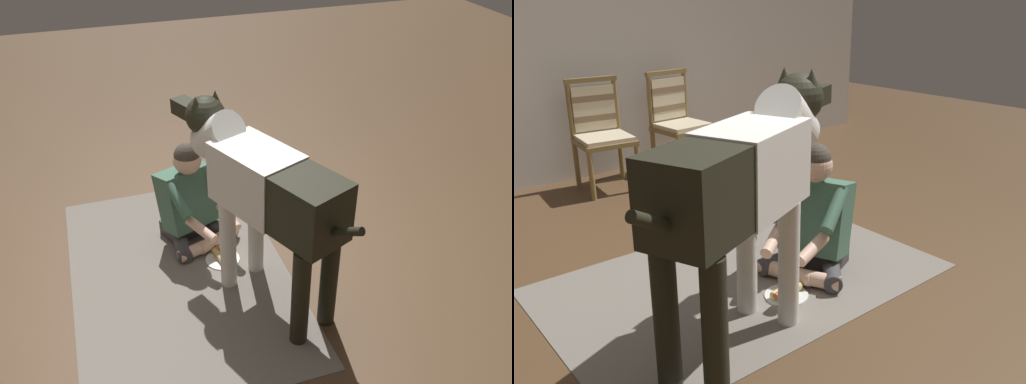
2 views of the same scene
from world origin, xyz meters
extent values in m
plane|color=#4F3722|center=(0.00, 0.00, 0.00)|extent=(13.33, 13.33, 0.00)
cube|color=slate|center=(0.00, 0.37, 0.00)|extent=(2.33, 1.51, 0.01)
cube|color=#3A393C|center=(0.50, 0.21, 0.06)|extent=(0.35, 0.41, 0.12)
cylinder|color=#3A393C|center=(0.41, 0.01, 0.07)|extent=(0.35, 0.37, 0.11)
cylinder|color=beige|center=(0.24, 0.01, 0.06)|extent=(0.25, 0.36, 0.09)
cylinder|color=#3A393C|center=(0.29, 0.29, 0.07)|extent=(0.40, 0.13, 0.11)
cylinder|color=beige|center=(0.18, 0.17, 0.06)|extent=(0.20, 0.37, 0.09)
cube|color=#3F6752|center=(0.45, 0.19, 0.35)|extent=(0.44, 0.49, 0.50)
cylinder|color=#3F6752|center=(0.38, -0.03, 0.48)|extent=(0.30, 0.19, 0.24)
cylinder|color=beige|center=(0.17, -0.06, 0.30)|extent=(0.28, 0.14, 0.12)
cylinder|color=#3F6752|center=(0.24, 0.29, 0.48)|extent=(0.30, 0.19, 0.24)
cylinder|color=beige|center=(0.08, 0.17, 0.30)|extent=(0.27, 0.20, 0.12)
sphere|color=beige|center=(0.41, 0.18, 0.70)|extent=(0.21, 0.21, 0.21)
sphere|color=#403830|center=(0.41, 0.18, 0.73)|extent=(0.19, 0.19, 0.19)
cylinder|color=silver|center=(-0.21, 0.05, 0.35)|extent=(0.11, 0.11, 0.69)
cylinder|color=silver|center=(-0.11, -0.18, 0.35)|extent=(0.11, 0.11, 0.69)
cylinder|color=black|center=(-0.85, -0.21, 0.35)|extent=(0.11, 0.11, 0.69)
cylinder|color=black|center=(-0.75, -0.45, 0.35)|extent=(0.11, 0.11, 0.69)
cube|color=silver|center=(-0.29, -0.12, 0.89)|extent=(0.64, 0.54, 0.40)
cube|color=black|center=(-0.68, -0.28, 0.89)|extent=(0.57, 0.50, 0.38)
cylinder|color=silver|center=(0.06, 0.03, 1.05)|extent=(0.46, 0.38, 0.39)
sphere|color=black|center=(0.17, 0.08, 1.14)|extent=(0.27, 0.27, 0.27)
cube|color=black|center=(0.38, 0.16, 1.12)|extent=(0.23, 0.19, 0.11)
cone|color=black|center=(0.13, 0.14, 1.24)|extent=(0.12, 0.12, 0.12)
cone|color=black|center=(0.19, 0.00, 1.24)|extent=(0.12, 0.12, 0.12)
cylinder|color=black|center=(-0.92, -0.38, 0.85)|extent=(0.35, 0.18, 0.23)
cylinder|color=white|center=(0.06, 0.03, 0.01)|extent=(0.26, 0.26, 0.01)
cylinder|color=#E6C170|center=(0.06, 0.01, 0.04)|extent=(0.20, 0.08, 0.05)
cylinder|color=#E6C170|center=(0.06, 0.05, 0.04)|extent=(0.20, 0.08, 0.05)
cylinder|color=#AE562A|center=(0.06, 0.03, 0.04)|extent=(0.21, 0.07, 0.04)
camera|label=1|loc=(-3.10, 0.81, 2.66)|focal=38.95mm
camera|label=2|loc=(-1.80, -2.05, 1.64)|focal=38.30mm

